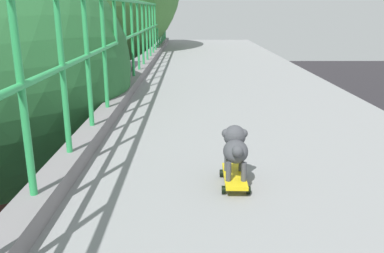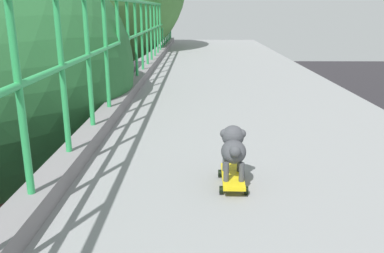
# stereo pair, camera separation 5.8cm
# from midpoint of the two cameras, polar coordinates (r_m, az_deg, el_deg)

# --- Properties ---
(city_bus) EXTENTS (2.78, 10.05, 3.14)m
(city_bus) POSITION_cam_midpoint_polar(r_m,az_deg,el_deg) (23.57, -22.78, 1.09)
(city_bus) COLOR beige
(city_bus) RESTS_ON ground
(toy_skateboard) EXTENTS (0.20, 0.44, 0.08)m
(toy_skateboard) POSITION_cam_midpoint_polar(r_m,az_deg,el_deg) (2.82, 5.46, -7.13)
(toy_skateboard) COLOR gold
(toy_skateboard) RESTS_ON overpass_deck
(small_dog) EXTENTS (0.18, 0.37, 0.33)m
(small_dog) POSITION_cam_midpoint_polar(r_m,az_deg,el_deg) (2.76, 5.57, -2.79)
(small_dog) COLOR #414247
(small_dog) RESTS_ON toy_skateboard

